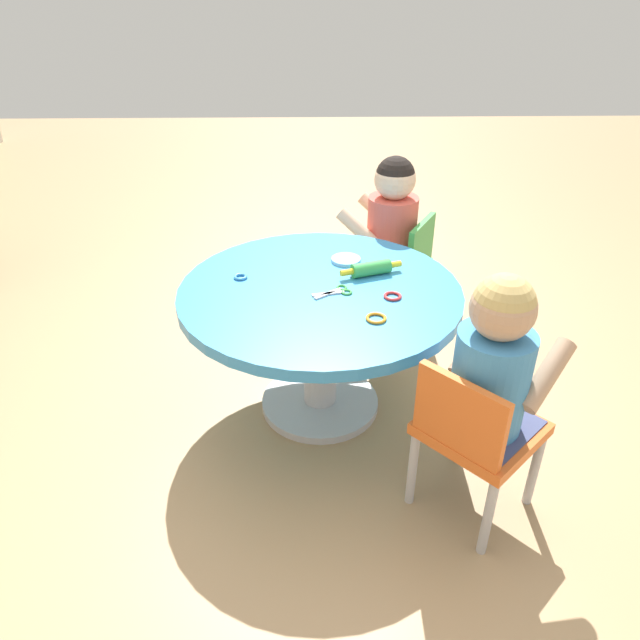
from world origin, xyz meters
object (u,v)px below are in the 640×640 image
Objects in this scene: seated_child_right at (391,217)px; craft_scissors at (337,292)px; child_chair_left at (474,432)px; child_chair_right at (397,267)px; rolling_pin at (371,268)px; seated_child_left at (494,361)px; craft_table at (320,316)px.

seated_child_right is 3.58× the size of craft_scissors.
child_chair_right is (1.07, 0.08, 0.00)m from child_chair_left.
rolling_pin reaches higher than craft_scissors.
seated_child_left reaches higher than child_chair_left.
craft_scissors is at bearing 157.28° from seated_child_right.
child_chair_right is at bearing -19.71° from rolling_pin.
rolling_pin is (0.60, 0.25, 0.23)m from child_chair_left.
seated_child_left and seated_child_right have the same top height.
seated_child_right reaches higher than child_chair_left.
seated_child_right is (0.58, -0.31, 0.14)m from craft_table.
seated_child_right is at bearing -15.22° from rolling_pin.
child_chair_right is at bearing -118.78° from seated_child_right.
child_chair_left reaches higher than craft_table.
child_chair_right is 1.05× the size of seated_child_right.
child_chair_right reaches higher than craft_table.
seated_child_left is at bearing -46.71° from child_chair_left.
child_chair_left is at bearing 133.29° from seated_child_left.
craft_table is 0.13m from craft_scissors.
seated_child_right is 2.27× the size of rolling_pin.
craft_table is 4.28× the size of rolling_pin.
craft_scissors is at bearing 153.85° from child_chair_right.
child_chair_right reaches higher than craft_scissors.
child_chair_left is 1.12m from seated_child_right.
seated_child_right is 0.67m from craft_scissors.
seated_child_left is 1.07m from child_chair_right.
rolling_pin reaches higher than child_chair_left.
child_chair_left is (-0.50, -0.43, -0.09)m from craft_table.
child_chair_left is 3.76× the size of craft_scissors.
seated_child_right is at bearing 7.70° from seated_child_left.
child_chair_left is at bearing -175.76° from child_chair_right.
rolling_pin is (0.10, -0.18, 0.13)m from craft_table.
seated_child_left is at bearing -138.00° from craft_scissors.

